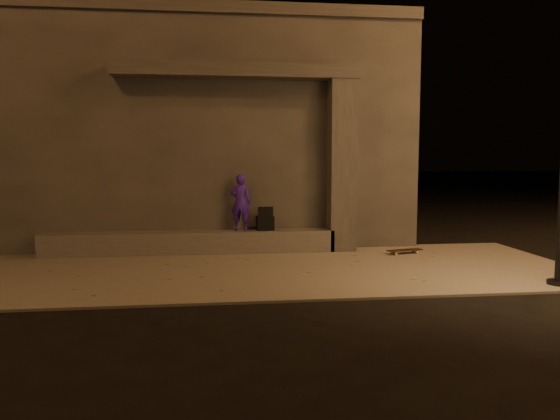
{
  "coord_description": "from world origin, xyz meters",
  "views": [
    {
      "loc": [
        -1.06,
        -7.61,
        2.06
      ],
      "look_at": [
        0.16,
        2.0,
        1.09
      ],
      "focal_mm": 35.0,
      "sensor_mm": 36.0,
      "label": 1
    }
  ],
  "objects": [
    {
      "name": "sidewalk",
      "position": [
        0.0,
        2.0,
        0.02
      ],
      "size": [
        11.0,
        4.4,
        0.04
      ],
      "primitive_type": "cube",
      "color": "slate",
      "rests_on": "ground"
    },
    {
      "name": "building",
      "position": [
        -1.0,
        6.49,
        2.61
      ],
      "size": [
        9.0,
        5.1,
        5.22
      ],
      "color": "#373532",
      "rests_on": "ground"
    },
    {
      "name": "column",
      "position": [
        1.7,
        3.75,
        1.84
      ],
      "size": [
        0.55,
        0.55,
        3.6
      ],
      "primitive_type": "cube",
      "color": "#373532",
      "rests_on": "sidewalk"
    },
    {
      "name": "canopy",
      "position": [
        -0.5,
        3.8,
        3.78
      ],
      "size": [
        5.0,
        0.7,
        0.28
      ],
      "primitive_type": "cube",
      "color": "#373532",
      "rests_on": "column"
    },
    {
      "name": "backpack",
      "position": [
        0.06,
        3.75,
        0.66
      ],
      "size": [
        0.38,
        0.26,
        0.51
      ],
      "rotation": [
        0.0,
        0.0,
        0.07
      ],
      "color": "black",
      "rests_on": "ledge"
    },
    {
      "name": "ground",
      "position": [
        0.0,
        0.0,
        0.0
      ],
      "size": [
        120.0,
        120.0,
        0.0
      ],
      "primitive_type": "plane",
      "color": "black",
      "rests_on": "ground"
    },
    {
      "name": "skateboarder",
      "position": [
        -0.45,
        3.75,
        1.09
      ],
      "size": [
        0.5,
        0.4,
        1.2
      ],
      "primitive_type": "imported",
      "rotation": [
        0.0,
        0.0,
        2.84
      ],
      "color": "#37189E",
      "rests_on": "ledge"
    },
    {
      "name": "ledge",
      "position": [
        -1.5,
        3.75,
        0.27
      ],
      "size": [
        6.0,
        0.55,
        0.45
      ],
      "primitive_type": "cube",
      "color": "#504D49",
      "rests_on": "sidewalk"
    },
    {
      "name": "skateboard",
      "position": [
        2.9,
        3.1,
        0.11
      ],
      "size": [
        0.79,
        0.38,
        0.08
      ],
      "rotation": [
        0.0,
        0.0,
        0.24
      ],
      "color": "black",
      "rests_on": "sidewalk"
    }
  ]
}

